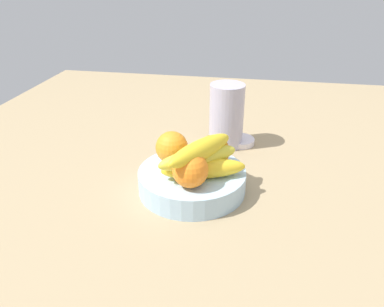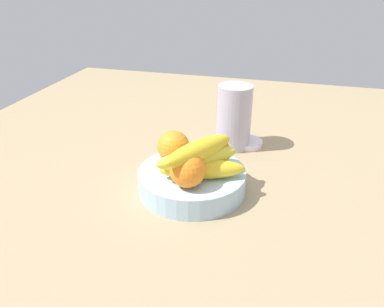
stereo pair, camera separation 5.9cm
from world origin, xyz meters
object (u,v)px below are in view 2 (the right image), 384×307
(orange_center, at_px, (214,152))
(banana_bunch, at_px, (200,159))
(thermos_tumbler, at_px, (234,117))
(jar_lid, at_px, (247,143))
(orange_front_left, at_px, (174,147))
(fruit_bowl, at_px, (192,180))
(orange_front_right, at_px, (188,170))

(orange_center, height_order, banana_bunch, banana_bunch)
(thermos_tumbler, bearing_deg, jar_lid, -68.98)
(orange_front_left, relative_size, orange_center, 1.00)
(orange_front_left, xyz_separation_m, jar_lid, (0.22, -0.13, -0.07))
(fruit_bowl, xyz_separation_m, orange_center, (0.03, -0.04, 0.06))
(fruit_bowl, relative_size, orange_front_right, 3.22)
(fruit_bowl, relative_size, orange_center, 3.22)
(banana_bunch, bearing_deg, fruit_bowl, 44.14)
(orange_center, relative_size, banana_bunch, 0.39)
(fruit_bowl, height_order, orange_front_right, orange_front_right)
(fruit_bowl, xyz_separation_m, jar_lid, (0.25, -0.08, -0.02))
(orange_front_right, distance_m, orange_center, 0.09)
(orange_front_left, relative_size, jar_lid, 0.89)
(orange_front_right, height_order, banana_bunch, banana_bunch)
(orange_front_right, distance_m, banana_bunch, 0.04)
(orange_center, xyz_separation_m, banana_bunch, (-0.05, 0.02, 0.01))
(fruit_bowl, distance_m, orange_front_right, 0.08)
(thermos_tumbler, bearing_deg, orange_center, 177.73)
(orange_center, bearing_deg, orange_front_right, 159.02)
(jar_lid, bearing_deg, orange_front_right, 165.78)
(fruit_bowl, distance_m, jar_lid, 0.26)
(banana_bunch, bearing_deg, thermos_tumbler, -5.85)
(orange_front_right, height_order, jar_lid, orange_front_right)
(fruit_bowl, height_order, jar_lid, fruit_bowl)
(banana_bunch, distance_m, thermos_tumbler, 0.26)
(banana_bunch, relative_size, thermos_tumbler, 1.09)
(jar_lid, bearing_deg, thermos_tumbler, 111.02)
(orange_front_left, height_order, banana_bunch, banana_bunch)
(orange_front_left, xyz_separation_m, thermos_tumbler, (0.20, -0.10, 0.00))
(orange_front_right, xyz_separation_m, thermos_tumbler, (0.29, -0.04, 0.00))
(orange_front_left, height_order, orange_center, same)
(thermos_tumbler, bearing_deg, orange_front_left, 154.47)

